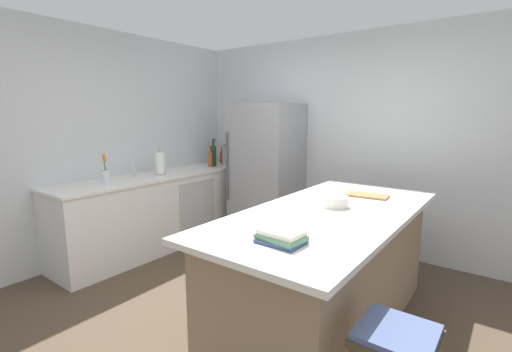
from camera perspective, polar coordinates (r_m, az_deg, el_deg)
ground_plane at (r=2.93m, az=-0.14°, el=-24.34°), size 7.20×7.20×0.00m
wall_rear at (r=4.44m, az=17.63°, el=4.99°), size 6.00×0.10×2.60m
wall_left at (r=4.37m, az=-26.87°, el=4.30°), size 0.10×6.00×2.60m
counter_run_left at (r=4.62m, az=-15.11°, el=-5.33°), size 0.67×2.65×0.92m
kitchen_island at (r=2.88m, az=11.49°, el=-14.38°), size 1.06×2.29×0.93m
refrigerator at (r=4.69m, az=1.72°, el=0.66°), size 0.82×0.72×1.78m
sink_faucet at (r=4.36m, az=-19.11°, el=1.80°), size 0.15×0.05×0.30m
flower_vase at (r=4.08m, az=-23.14°, el=0.22°), size 0.08×0.08×0.32m
paper_towel_roll at (r=4.50m, az=-15.24°, el=1.94°), size 0.14×0.14×0.31m
hot_sauce_bottle at (r=5.35m, az=-5.55°, el=3.09°), size 0.05×0.05×0.25m
gin_bottle at (r=5.19m, az=-5.08°, el=3.07°), size 0.08×0.08×0.29m
soda_bottle at (r=5.18m, az=-6.68°, el=3.38°), size 0.08×0.08×0.37m
wine_bottle at (r=5.07m, az=-6.87°, el=3.36°), size 0.08×0.08×0.39m
vinegar_bottle at (r=4.99m, az=-7.39°, el=2.80°), size 0.06×0.06×0.30m
cookbook_stack at (r=2.02m, az=4.08°, el=-9.76°), size 0.27×0.21×0.08m
mixing_bowl at (r=2.84m, az=12.71°, el=-4.05°), size 0.20×0.20×0.08m
cutting_board at (r=3.27m, az=17.52°, el=-3.01°), size 0.37×0.23×0.02m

